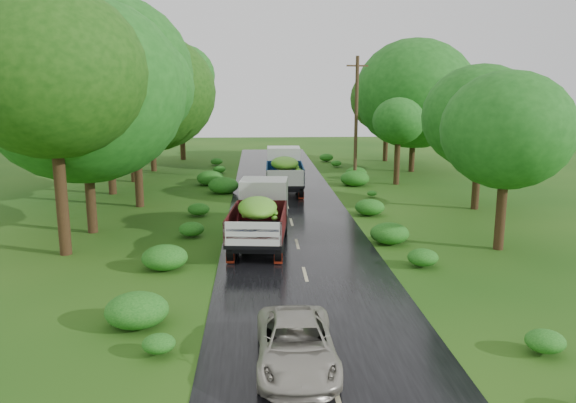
{
  "coord_description": "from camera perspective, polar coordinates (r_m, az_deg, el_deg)",
  "views": [
    {
      "loc": [
        -1.72,
        -15.46,
        6.77
      ],
      "look_at": [
        -0.34,
        9.02,
        1.7
      ],
      "focal_mm": 35.0,
      "sensor_mm": 36.0,
      "label": 1
    }
  ],
  "objects": [
    {
      "name": "car",
      "position": [
        14.08,
        0.83,
        -14.33
      ],
      "size": [
        1.95,
        4.15,
        1.15
      ],
      "primitive_type": "imported",
      "rotation": [
        0.0,
        0.0,
        -0.01
      ],
      "color": "#A29D90",
      "rests_on": "road"
    },
    {
      "name": "truck_near",
      "position": [
        24.12,
        -2.8,
        -1.06
      ],
      "size": [
        2.76,
        6.31,
        2.57
      ],
      "rotation": [
        0.0,
        0.0,
        -0.1
      ],
      "color": "black",
      "rests_on": "ground"
    },
    {
      "name": "trees_left",
      "position": [
        36.99,
        -16.16,
        11.34
      ],
      "size": [
        6.64,
        33.75,
        9.58
      ],
      "color": "black",
      "rests_on": "ground"
    },
    {
      "name": "trees_right",
      "position": [
        40.62,
        13.66,
        9.51
      ],
      "size": [
        6.2,
        31.72,
        8.12
      ],
      "color": "black",
      "rests_on": "ground"
    },
    {
      "name": "utility_pole",
      "position": [
        39.13,
        6.94,
        8.27
      ],
      "size": [
        1.52,
        0.42,
        8.74
      ],
      "rotation": [
        0.0,
        0.0,
        0.2
      ],
      "color": "#382616",
      "rests_on": "ground"
    },
    {
      "name": "ground",
      "position": [
        16.96,
        2.93,
        -11.85
      ],
      "size": [
        120.0,
        120.0,
        0.0
      ],
      "primitive_type": "plane",
      "color": "#16450E",
      "rests_on": "ground"
    },
    {
      "name": "shrubs",
      "position": [
        30.2,
        0.12,
        -0.59
      ],
      "size": [
        11.9,
        44.0,
        0.7
      ],
      "color": "#155714",
      "rests_on": "ground"
    },
    {
      "name": "road",
      "position": [
        21.62,
        1.52,
        -6.55
      ],
      "size": [
        6.5,
        80.0,
        0.02
      ],
      "primitive_type": "cube",
      "color": "black",
      "rests_on": "ground"
    },
    {
      "name": "road_lines",
      "position": [
        22.56,
        1.31,
        -5.72
      ],
      "size": [
        0.12,
        69.6,
        0.0
      ],
      "color": "#BFB78C",
      "rests_on": "road"
    },
    {
      "name": "truck_far",
      "position": [
        36.52,
        -0.39,
        3.41
      ],
      "size": [
        2.42,
        6.44,
        2.68
      ],
      "rotation": [
        0.0,
        0.0,
        -0.03
      ],
      "color": "black",
      "rests_on": "ground"
    }
  ]
}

